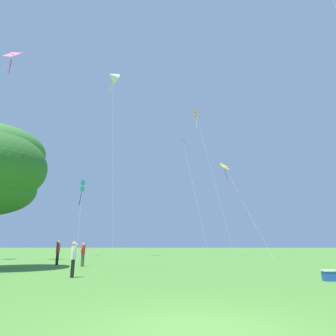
{
  "coord_description": "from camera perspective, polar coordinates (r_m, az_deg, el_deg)",
  "views": [
    {
      "loc": [
        -0.29,
        -5.63,
        1.42
      ],
      "look_at": [
        -1.8,
        32.95,
        11.63
      ],
      "focal_mm": 31.43,
      "sensor_mm": 36.0,
      "label": 1
    }
  ],
  "objects": [
    {
      "name": "kite_red_high",
      "position": [
        38.64,
        29.63,
        25.77
      ],
      "size": [
        2.16,
        6.91,
        28.25
      ],
      "color": "red",
      "rests_on": "ground_plane"
    },
    {
      "name": "ground_plane",
      "position": [
        5.82,
        5.74,
        -28.88
      ],
      "size": [
        400.0,
        400.0,
        0.0
      ],
      "primitive_type": "plane",
      "color": "#4C8433"
    },
    {
      "name": "kite_orange_box",
      "position": [
        53.22,
        5.48,
        10.25
      ],
      "size": [
        4.01,
        10.48,
        24.96
      ],
      "color": "orange",
      "rests_on": "ground_plane"
    },
    {
      "name": "person_in_blue_jacket",
      "position": [
        24.66,
        -20.57,
        -14.71
      ],
      "size": [
        0.24,
        0.58,
        1.79
      ],
      "color": "black",
      "rests_on": "ground_plane"
    },
    {
      "name": "kite_pink_low",
      "position": [
        37.77,
        -28.46,
        17.8
      ],
      "size": [
        4.3,
        7.66,
        22.43
      ],
      "color": "pink",
      "rests_on": "ground_plane"
    },
    {
      "name": "kite_purple_streamer",
      "position": [
        52.28,
        3.15,
        4.36
      ],
      "size": [
        3.55,
        11.03,
        20.45
      ],
      "color": "purple",
      "rests_on": "ground_plane"
    },
    {
      "name": "kite_yellow_diamond",
      "position": [
        46.69,
        11.19,
        -0.46
      ],
      "size": [
        3.9,
        11.46,
        14.14
      ],
      "color": "yellow",
      "rests_on": "ground_plane"
    },
    {
      "name": "picnic_cooler",
      "position": [
        14.61,
        28.94,
        -17.76
      ],
      "size": [
        0.6,
        0.4,
        0.44
      ],
      "color": "#2351B2",
      "rests_on": "ground_plane"
    },
    {
      "name": "person_child_small",
      "position": [
        14.91,
        -17.85,
        -15.88
      ],
      "size": [
        0.4,
        0.44,
        1.61
      ],
      "color": "black",
      "rests_on": "ground_plane"
    },
    {
      "name": "person_near_tree",
      "position": [
        22.53,
        -16.14,
        -15.41
      ],
      "size": [
        0.29,
        0.5,
        1.6
      ],
      "color": "#665B4C",
      "rests_on": "ground_plane"
    },
    {
      "name": "kite_white_distant",
      "position": [
        47.89,
        -10.66,
        17.05
      ],
      "size": [
        4.72,
        11.08,
        27.53
      ],
      "color": "white",
      "rests_on": "ground_plane"
    },
    {
      "name": "kite_teal_box",
      "position": [
        45.48,
        -16.28,
        -3.44
      ],
      "size": [
        3.13,
        8.88,
        10.88
      ],
      "color": "teal",
      "rests_on": "ground_plane"
    }
  ]
}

